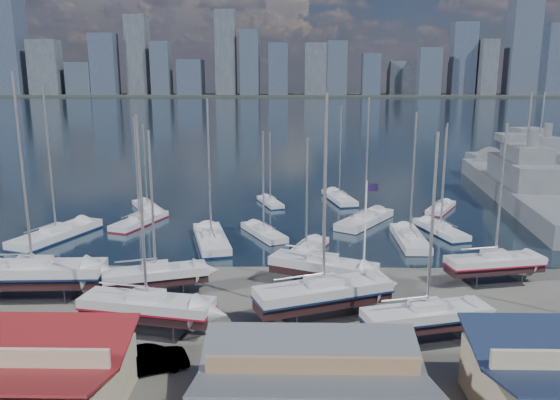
{
  "coord_description": "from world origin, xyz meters",
  "views": [
    {
      "loc": [
        -1.24,
        -53.13,
        18.88
      ],
      "look_at": [
        -2.45,
        8.0,
        5.27
      ],
      "focal_mm": 35.0,
      "sensor_mm": 36.0,
      "label": 1
    }
  ],
  "objects_px": {
    "car_a": "(94,371)",
    "flagpole": "(366,236)",
    "naval_ship_east": "(522,190)",
    "naval_ship_west": "(536,173)",
    "sailboat_cradle_0": "(33,274)"
  },
  "relations": [
    {
      "from": "naval_ship_east",
      "to": "naval_ship_west",
      "type": "distance_m",
      "value": 19.2
    },
    {
      "from": "sailboat_cradle_0",
      "to": "car_a",
      "type": "xyz_separation_m",
      "value": [
        10.01,
        -13.39,
        -1.54
      ]
    },
    {
      "from": "sailboat_cradle_0",
      "to": "naval_ship_west",
      "type": "relative_size",
      "value": 0.41
    },
    {
      "from": "naval_ship_west",
      "to": "car_a",
      "type": "distance_m",
      "value": 91.71
    },
    {
      "from": "car_a",
      "to": "flagpole",
      "type": "bearing_deg",
      "value": 30.1
    },
    {
      "from": "car_a",
      "to": "naval_ship_west",
      "type": "bearing_deg",
      "value": 47.03
    },
    {
      "from": "naval_ship_east",
      "to": "naval_ship_west",
      "type": "bearing_deg",
      "value": -23.27
    },
    {
      "from": "naval_ship_east",
      "to": "car_a",
      "type": "xyz_separation_m",
      "value": [
        -49.07,
        -53.88,
        -0.96
      ]
    },
    {
      "from": "naval_ship_west",
      "to": "sailboat_cradle_0",
      "type": "bearing_deg",
      "value": 123.56
    },
    {
      "from": "car_a",
      "to": "flagpole",
      "type": "xyz_separation_m",
      "value": [
        18.7,
        12.33,
        5.44
      ]
    },
    {
      "from": "sailboat_cradle_0",
      "to": "naval_ship_east",
      "type": "relative_size",
      "value": 0.36
    },
    {
      "from": "naval_ship_west",
      "to": "naval_ship_east",
      "type": "bearing_deg",
      "value": 144.15
    },
    {
      "from": "naval_ship_east",
      "to": "flagpole",
      "type": "bearing_deg",
      "value": 150.14
    },
    {
      "from": "naval_ship_east",
      "to": "flagpole",
      "type": "distance_m",
      "value": 51.66
    },
    {
      "from": "naval_ship_east",
      "to": "flagpole",
      "type": "relative_size",
      "value": 4.98
    }
  ]
}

